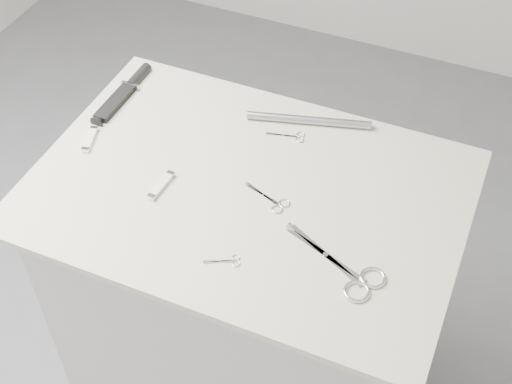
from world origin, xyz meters
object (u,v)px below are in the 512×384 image
at_px(large_shears, 350,274).
at_px(tiny_scissors, 227,261).
at_px(embroidery_scissors_a, 273,201).
at_px(pocket_knife_a, 161,185).
at_px(plinth, 249,305).
at_px(embroidery_scissors_b, 292,136).
at_px(sheathed_knife, 126,90).
at_px(pocket_knife_b, 90,139).
at_px(metal_rail, 309,120).

relative_size(large_shears, tiny_scissors, 3.19).
relative_size(embroidery_scissors_a, pocket_knife_a, 1.25).
distance_m(plinth, pocket_knife_a, 0.52).
bearing_deg(large_shears, embroidery_scissors_a, 173.71).
bearing_deg(pocket_knife_a, embroidery_scissors_b, -33.46).
distance_m(embroidery_scissors_b, sheathed_knife, 0.47).
bearing_deg(pocket_knife_b, metal_rail, -76.00).
relative_size(embroidery_scissors_a, pocket_knife_b, 1.32).
relative_size(large_shears, pocket_knife_a, 2.53).
bearing_deg(embroidery_scissors_b, tiny_scissors, -101.17).
height_order(large_shears, embroidery_scissors_b, large_shears).
bearing_deg(large_shears, embroidery_scissors_b, 150.49).
xyz_separation_m(tiny_scissors, pocket_knife_b, (-0.47, 0.21, 0.00)).
distance_m(sheathed_knife, pocket_knife_a, 0.37).
relative_size(sheathed_knife, metal_rail, 0.78).
bearing_deg(embroidery_scissors_a, tiny_scissors, -77.72).
bearing_deg(pocket_knife_b, plinth, -105.79).
height_order(large_shears, sheathed_knife, sheathed_knife).
height_order(plinth, pocket_knife_a, pocket_knife_a).
bearing_deg(tiny_scissors, plinth, 76.19).
relative_size(plinth, pocket_knife_b, 9.95).
height_order(embroidery_scissors_a, tiny_scissors, same).
height_order(pocket_knife_a, pocket_knife_b, same).
bearing_deg(embroidery_scissors_b, plinth, -111.74).
bearing_deg(tiny_scissors, pocket_knife_b, 129.60).
xyz_separation_m(embroidery_scissors_a, pocket_knife_a, (-0.26, -0.06, 0.00)).
relative_size(pocket_knife_a, pocket_knife_b, 1.05).
relative_size(large_shears, pocket_knife_b, 2.67).
xyz_separation_m(embroidery_scissors_a, sheathed_knife, (-0.51, 0.21, 0.01)).
height_order(plinth, sheathed_knife, sheathed_knife).
bearing_deg(pocket_knife_a, pocket_knife_b, 77.29).
distance_m(embroidery_scissors_a, pocket_knife_a, 0.26).
bearing_deg(large_shears, sheathed_knife, 178.36).
relative_size(tiny_scissors, sheathed_knife, 0.31).
bearing_deg(embroidery_scissors_b, large_shears, -66.29).
bearing_deg(metal_rail, tiny_scissors, -90.56).
bearing_deg(pocket_knife_a, embroidery_scissors_a, -73.21).
bearing_deg(tiny_scissors, large_shears, -10.84).
xyz_separation_m(embroidery_scissors_a, pocket_knife_b, (-0.49, 0.01, 0.00)).
height_order(pocket_knife_b, metal_rail, metal_rail).
height_order(embroidery_scissors_b, pocket_knife_a, pocket_knife_a).
xyz_separation_m(tiny_scissors, pocket_knife_a, (-0.23, 0.14, 0.00)).
bearing_deg(embroidery_scissors_a, embroidery_scissors_b, 119.49).
xyz_separation_m(embroidery_scissors_b, pocket_knife_b, (-0.45, -0.21, 0.00)).
bearing_deg(large_shears, plinth, 177.54).
bearing_deg(pocket_knife_b, sheathed_knife, -11.80).
height_order(sheathed_knife, pocket_knife_a, sheathed_knife).
xyz_separation_m(large_shears, pocket_knife_b, (-0.72, 0.14, 0.00)).
bearing_deg(pocket_knife_b, embroidery_scissors_b, -81.20).
bearing_deg(large_shears, tiny_scissors, -141.21).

